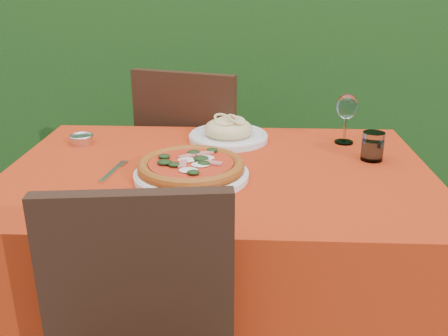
{
  "coord_description": "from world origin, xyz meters",
  "views": [
    {
      "loc": [
        0.08,
        -1.39,
        1.28
      ],
      "look_at": [
        0.02,
        -0.05,
        0.77
      ],
      "focal_mm": 40.0,
      "sensor_mm": 36.0,
      "label": 1
    }
  ],
  "objects_px": {
    "wine_glass": "(347,109)",
    "fork": "(111,173)",
    "water_glass": "(373,148)",
    "steel_ramekin": "(82,140)",
    "chair_far": "(195,162)",
    "pizza_plate": "(191,169)",
    "pasta_plate": "(228,132)"
  },
  "relations": [
    {
      "from": "pizza_plate",
      "to": "wine_glass",
      "type": "xyz_separation_m",
      "value": [
        0.49,
        0.34,
        0.09
      ]
    },
    {
      "from": "pizza_plate",
      "to": "pasta_plate",
      "type": "height_order",
      "value": "pasta_plate"
    },
    {
      "from": "wine_glass",
      "to": "steel_ramekin",
      "type": "relative_size",
      "value": 2.36
    },
    {
      "from": "water_glass",
      "to": "steel_ramekin",
      "type": "xyz_separation_m",
      "value": [
        -0.95,
        0.12,
        -0.03
      ]
    },
    {
      "from": "steel_ramekin",
      "to": "pasta_plate",
      "type": "bearing_deg",
      "value": 7.04
    },
    {
      "from": "pasta_plate",
      "to": "steel_ramekin",
      "type": "bearing_deg",
      "value": -172.96
    },
    {
      "from": "pizza_plate",
      "to": "water_glass",
      "type": "height_order",
      "value": "water_glass"
    },
    {
      "from": "water_glass",
      "to": "fork",
      "type": "height_order",
      "value": "water_glass"
    },
    {
      "from": "wine_glass",
      "to": "fork",
      "type": "xyz_separation_m",
      "value": [
        -0.72,
        -0.32,
        -0.12
      ]
    },
    {
      "from": "steel_ramekin",
      "to": "fork",
      "type": "bearing_deg",
      "value": -57.98
    },
    {
      "from": "wine_glass",
      "to": "steel_ramekin",
      "type": "xyz_separation_m",
      "value": [
        -0.9,
        -0.05,
        -0.11
      ]
    },
    {
      "from": "wine_glass",
      "to": "chair_far",
      "type": "bearing_deg",
      "value": 148.44
    },
    {
      "from": "water_glass",
      "to": "wine_glass",
      "type": "relative_size",
      "value": 0.52
    },
    {
      "from": "chair_far",
      "to": "wine_glass",
      "type": "bearing_deg",
      "value": 165.94
    },
    {
      "from": "chair_far",
      "to": "steel_ramekin",
      "type": "distance_m",
      "value": 0.56
    },
    {
      "from": "pizza_plate",
      "to": "pasta_plate",
      "type": "bearing_deg",
      "value": 75.63
    },
    {
      "from": "wine_glass",
      "to": "fork",
      "type": "bearing_deg",
      "value": -155.96
    },
    {
      "from": "water_glass",
      "to": "fork",
      "type": "relative_size",
      "value": 0.46
    },
    {
      "from": "pizza_plate",
      "to": "steel_ramekin",
      "type": "xyz_separation_m",
      "value": [
        -0.41,
        0.29,
        -0.01
      ]
    },
    {
      "from": "pasta_plate",
      "to": "water_glass",
      "type": "xyz_separation_m",
      "value": [
        0.45,
        -0.18,
        0.01
      ]
    },
    {
      "from": "fork",
      "to": "steel_ramekin",
      "type": "height_order",
      "value": "steel_ramekin"
    },
    {
      "from": "chair_far",
      "to": "fork",
      "type": "height_order",
      "value": "chair_far"
    },
    {
      "from": "pizza_plate",
      "to": "wine_glass",
      "type": "height_order",
      "value": "wine_glass"
    },
    {
      "from": "chair_far",
      "to": "water_glass",
      "type": "distance_m",
      "value": 0.83
    },
    {
      "from": "water_glass",
      "to": "steel_ramekin",
      "type": "height_order",
      "value": "water_glass"
    },
    {
      "from": "pizza_plate",
      "to": "pasta_plate",
      "type": "xyz_separation_m",
      "value": [
        0.09,
        0.35,
        0.0
      ]
    },
    {
      "from": "water_glass",
      "to": "chair_far",
      "type": "bearing_deg",
      "value": 140.28
    },
    {
      "from": "chair_far",
      "to": "pasta_plate",
      "type": "height_order",
      "value": "chair_far"
    },
    {
      "from": "pizza_plate",
      "to": "steel_ramekin",
      "type": "bearing_deg",
      "value": 144.35
    },
    {
      "from": "pizza_plate",
      "to": "chair_far",
      "type": "bearing_deg",
      "value": 95.22
    },
    {
      "from": "pasta_plate",
      "to": "chair_far",
      "type": "bearing_deg",
      "value": 115.12
    },
    {
      "from": "pizza_plate",
      "to": "steel_ramekin",
      "type": "relative_size",
      "value": 5.16
    }
  ]
}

